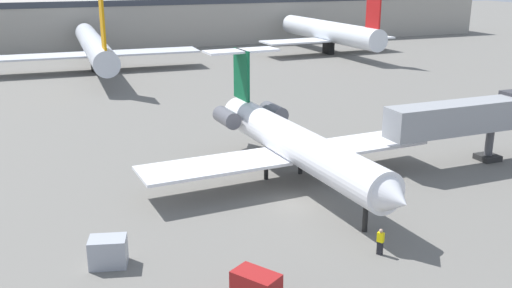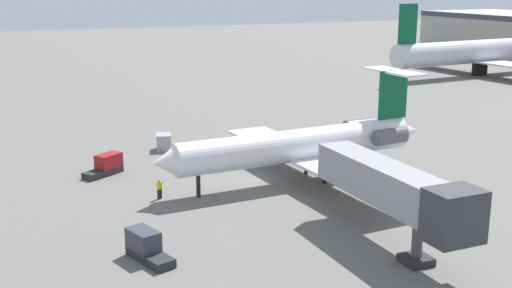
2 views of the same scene
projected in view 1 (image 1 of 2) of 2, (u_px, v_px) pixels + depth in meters
The scene contains 8 objects.
ground_plane at pixel (298, 203), 42.86m from camera, with size 400.00×400.00×0.10m, color #66635E.
regional_jet at pixel (291, 141), 46.14m from camera, with size 24.81×27.27×9.45m.
jet_bridge at pixel (474, 117), 50.22m from camera, with size 15.01×3.23×5.94m.
ground_crew_marshaller at pixel (380, 242), 34.91m from camera, with size 0.43×0.48×1.69m.
cargo_container_uld at pixel (108, 252), 33.65m from camera, with size 2.45×2.00×1.73m.
terminal_building at pixel (110, 21), 128.18m from camera, with size 178.95×24.11×10.12m.
parked_airliner_west_mid at pixel (94, 46), 94.84m from camera, with size 34.65×41.16×13.05m.
parked_airliner_centre at pixel (330, 32), 113.76m from camera, with size 27.96×33.14×13.37m.
Camera 1 is at (-17.38, -35.79, 16.80)m, focal length 40.63 mm.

